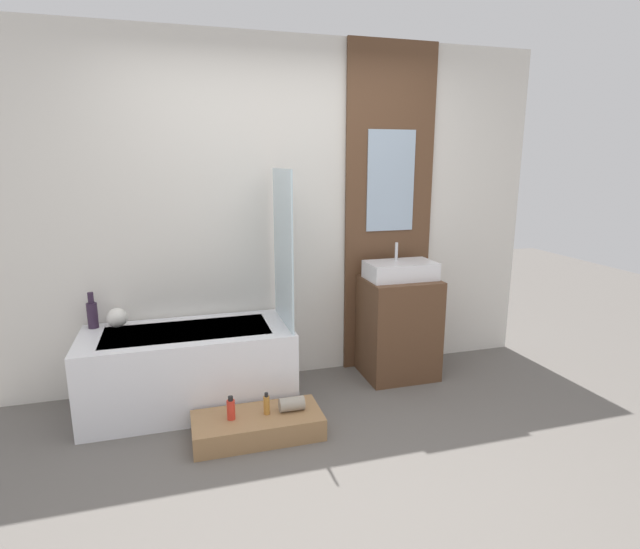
# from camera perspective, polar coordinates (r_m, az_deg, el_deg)

# --- Properties ---
(ground_plane) EXTENTS (12.00, 12.00, 0.00)m
(ground_plane) POSITION_cam_1_polar(r_m,az_deg,el_deg) (2.90, 3.43, -23.27)
(ground_plane) COLOR #605B56
(wall_tiled_back) EXTENTS (4.20, 0.06, 2.60)m
(wall_tiled_back) POSITION_cam_1_polar(r_m,az_deg,el_deg) (3.88, -4.24, 6.83)
(wall_tiled_back) COLOR silver
(wall_tiled_back) RESTS_ON ground_plane
(wall_wood_accent) EXTENTS (0.74, 0.04, 2.60)m
(wall_wood_accent) POSITION_cam_1_polar(r_m,az_deg,el_deg) (4.10, 7.87, 7.28)
(wall_wood_accent) COLOR brown
(wall_wood_accent) RESTS_ON ground_plane
(bathtub) EXTENTS (1.43, 0.66, 0.56)m
(bathtub) POSITION_cam_1_polar(r_m,az_deg,el_deg) (3.69, -14.69, -10.30)
(bathtub) COLOR white
(bathtub) RESTS_ON ground_plane
(glass_shower_screen) EXTENTS (0.01, 0.59, 1.09)m
(glass_shower_screen) POSITION_cam_1_polar(r_m,az_deg,el_deg) (3.51, -4.25, 3.04)
(glass_shower_screen) COLOR silver
(glass_shower_screen) RESTS_ON bathtub
(wooden_step_bench) EXTENTS (0.81, 0.37, 0.14)m
(wooden_step_bench) POSITION_cam_1_polar(r_m,az_deg,el_deg) (3.32, -7.14, -16.75)
(wooden_step_bench) COLOR #997047
(wooden_step_bench) RESTS_ON ground_plane
(vanity_cabinet) EXTENTS (0.56, 0.47, 0.80)m
(vanity_cabinet) POSITION_cam_1_polar(r_m,az_deg,el_deg) (4.07, 8.94, -6.00)
(vanity_cabinet) COLOR brown
(vanity_cabinet) RESTS_ON ground_plane
(sink) EXTENTS (0.53, 0.31, 0.27)m
(sink) POSITION_cam_1_polar(r_m,az_deg,el_deg) (3.94, 9.18, 0.48)
(sink) COLOR white
(sink) RESTS_ON vanity_cabinet
(vase_tall_dark) EXTENTS (0.07, 0.07, 0.26)m
(vase_tall_dark) POSITION_cam_1_polar(r_m,az_deg,el_deg) (3.83, -24.58, -4.07)
(vase_tall_dark) COLOR #2D1E33
(vase_tall_dark) RESTS_ON bathtub
(vase_round_light) EXTENTS (0.14, 0.14, 0.14)m
(vase_round_light) POSITION_cam_1_polar(r_m,az_deg,el_deg) (3.79, -22.19, -4.59)
(vase_round_light) COLOR silver
(vase_round_light) RESTS_ON bathtub
(bottle_soap_primary) EXTENTS (0.05, 0.05, 0.15)m
(bottle_soap_primary) POSITION_cam_1_polar(r_m,az_deg,el_deg) (3.24, -10.14, -14.88)
(bottle_soap_primary) COLOR red
(bottle_soap_primary) RESTS_ON wooden_step_bench
(bottle_soap_secondary) EXTENTS (0.04, 0.04, 0.14)m
(bottle_soap_secondary) POSITION_cam_1_polar(r_m,az_deg,el_deg) (3.27, -6.12, -14.56)
(bottle_soap_secondary) COLOR #B2752D
(bottle_soap_secondary) RESTS_ON wooden_step_bench
(towel_roll) EXTENTS (0.16, 0.09, 0.09)m
(towel_roll) POSITION_cam_1_polar(r_m,az_deg,el_deg) (3.30, -3.26, -14.55)
(towel_roll) COLOR gray
(towel_roll) RESTS_ON wooden_step_bench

